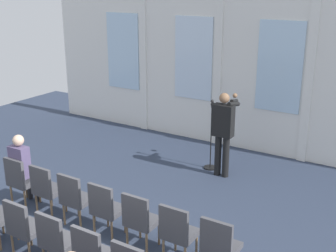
# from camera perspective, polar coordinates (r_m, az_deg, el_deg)

# --- Properties ---
(rear_partition) EXTENTS (10.87, 0.14, 4.54)m
(rear_partition) POSITION_cam_1_polar(r_m,az_deg,el_deg) (10.57, 8.87, 9.01)
(rear_partition) COLOR silver
(rear_partition) RESTS_ON ground
(speaker) EXTENTS (0.51, 0.69, 1.79)m
(speaker) POSITION_cam_1_polar(r_m,az_deg,el_deg) (9.10, 7.12, -0.31)
(speaker) COLOR black
(speaker) RESTS_ON ground
(mic_stand) EXTENTS (0.28, 0.28, 1.55)m
(mic_stand) POSITION_cam_1_polar(r_m,az_deg,el_deg) (9.65, 5.50, -3.60)
(mic_stand) COLOR black
(mic_stand) RESTS_ON ground
(chair_r0_c0) EXTENTS (0.46, 0.44, 0.94)m
(chair_r0_c0) POSITION_cam_1_polar(r_m,az_deg,el_deg) (8.42, -18.49, -6.43)
(chair_r0_c0) COLOR olive
(chair_r0_c0) RESTS_ON ground
(audience_r0_c0) EXTENTS (0.36, 0.39, 1.35)m
(audience_r0_c0) POSITION_cam_1_polar(r_m,az_deg,el_deg) (8.38, -18.23, -4.93)
(audience_r0_c0) COLOR #2D2D33
(audience_r0_c0) RESTS_ON ground
(chair_r0_c1) EXTENTS (0.46, 0.44, 0.94)m
(chair_r0_c1) POSITION_cam_1_polar(r_m,az_deg,el_deg) (7.96, -15.41, -7.59)
(chair_r0_c1) COLOR olive
(chair_r0_c1) RESTS_ON ground
(chair_r0_c2) EXTENTS (0.46, 0.44, 0.94)m
(chair_r0_c2) POSITION_cam_1_polar(r_m,az_deg,el_deg) (7.53, -11.93, -8.87)
(chair_r0_c2) COLOR olive
(chair_r0_c2) RESTS_ON ground
(chair_r0_c3) EXTENTS (0.46, 0.44, 0.94)m
(chair_r0_c3) POSITION_cam_1_polar(r_m,az_deg,el_deg) (7.13, -8.03, -10.25)
(chair_r0_c3) COLOR olive
(chair_r0_c3) RESTS_ON ground
(chair_r0_c4) EXTENTS (0.46, 0.44, 0.94)m
(chair_r0_c4) POSITION_cam_1_polar(r_m,az_deg,el_deg) (6.78, -3.65, -11.73)
(chair_r0_c4) COLOR olive
(chair_r0_c4) RESTS_ON ground
(chair_r0_c5) EXTENTS (0.46, 0.44, 0.94)m
(chair_r0_c5) POSITION_cam_1_polar(r_m,az_deg,el_deg) (6.47, 1.24, -13.28)
(chair_r0_c5) COLOR olive
(chair_r0_c5) RESTS_ON ground
(chair_r0_c6) EXTENTS (0.46, 0.44, 0.94)m
(chair_r0_c6) POSITION_cam_1_polar(r_m,az_deg,el_deg) (6.21, 6.64, -14.87)
(chair_r0_c6) COLOR olive
(chair_r0_c6) RESTS_ON ground
(chair_r1_c2) EXTENTS (0.46, 0.44, 0.94)m
(chair_r1_c2) POSITION_cam_1_polar(r_m,az_deg,el_deg) (6.91, -18.11, -12.07)
(chair_r1_c2) COLOR olive
(chair_r1_c2) RESTS_ON ground
(chair_r1_c3) EXTENTS (0.46, 0.44, 0.94)m
(chair_r1_c3) POSITION_cam_1_polar(r_m,az_deg,el_deg) (6.47, -14.20, -13.88)
(chair_r1_c3) COLOR olive
(chair_r1_c3) RESTS_ON ground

